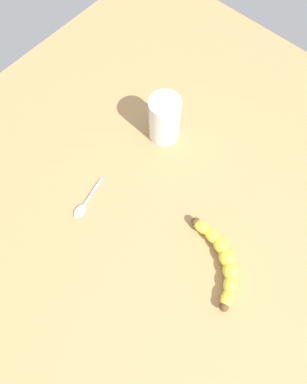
% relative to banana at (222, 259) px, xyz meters
% --- Properties ---
extents(wooden_tabletop, '(1.20, 1.20, 0.03)m').
position_rel_banana_xyz_m(wooden_tabletop, '(0.16, -0.03, -0.03)').
color(wooden_tabletop, '#A37C4D').
rests_on(wooden_tabletop, ground).
extents(banana, '(0.18, 0.13, 0.04)m').
position_rel_banana_xyz_m(banana, '(0.00, 0.00, 0.00)').
color(banana, yellow).
rests_on(banana, wooden_tabletop).
extents(smoothie_glass, '(0.07, 0.07, 0.12)m').
position_rel_banana_xyz_m(smoothie_glass, '(0.30, -0.16, 0.04)').
color(smoothie_glass, silver).
rests_on(smoothie_glass, wooden_tabletop).
extents(teaspoon, '(0.04, 0.11, 0.01)m').
position_rel_banana_xyz_m(teaspoon, '(0.31, 0.11, -0.01)').
color(teaspoon, silver).
rests_on(teaspoon, wooden_tabletop).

